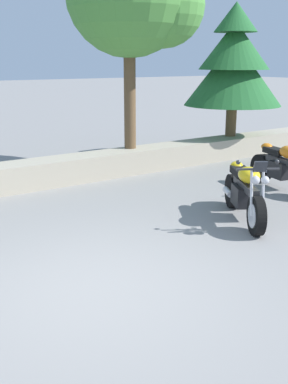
{
  "coord_description": "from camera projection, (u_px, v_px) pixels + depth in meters",
  "views": [
    {
      "loc": [
        -2.39,
        -4.56,
        2.62
      ],
      "look_at": [
        1.62,
        1.2,
        0.65
      ],
      "focal_mm": 44.04,
      "sensor_mm": 36.0,
      "label": 1
    }
  ],
  "objects": [
    {
      "name": "motorcycle_orange_far_right",
      "position": [
        283.0,
        167.0,
        9.75
      ],
      "size": [
        0.8,
        2.04,
        1.18
      ],
      "color": "black",
      "rests_on": "ground"
    },
    {
      "name": "ground_plane",
      "position": [
        90.0,
        287.0,
        5.63
      ],
      "size": [
        120.0,
        120.0,
        0.0
      ],
      "primitive_type": "plane",
      "color": "gray"
    },
    {
      "name": "motorcycle_yellow_centre",
      "position": [
        245.0,
        193.0,
        7.86
      ],
      "size": [
        1.23,
        1.85,
        1.18
      ],
      "color": "black",
      "rests_on": "ground"
    },
    {
      "name": "pine_tree_mid_right",
      "position": [
        234.0,
        63.0,
        12.83
      ],
      "size": [
        2.67,
        2.67,
        3.58
      ],
      "color": "brown",
      "rests_on": "stone_wall"
    }
  ]
}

